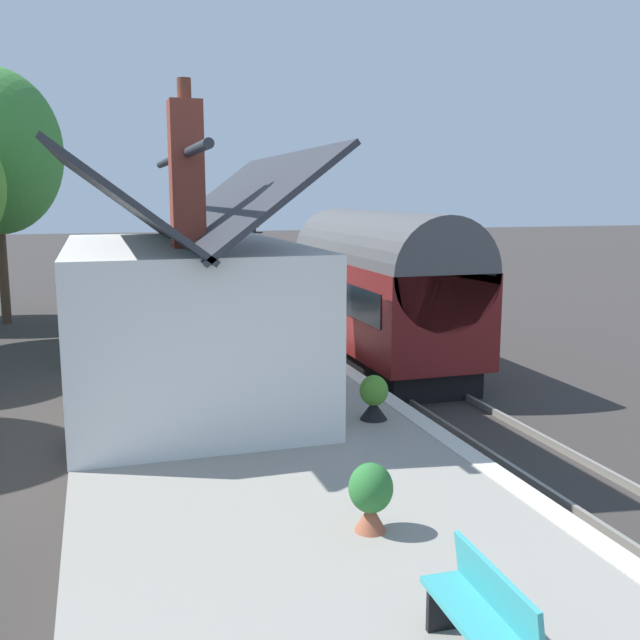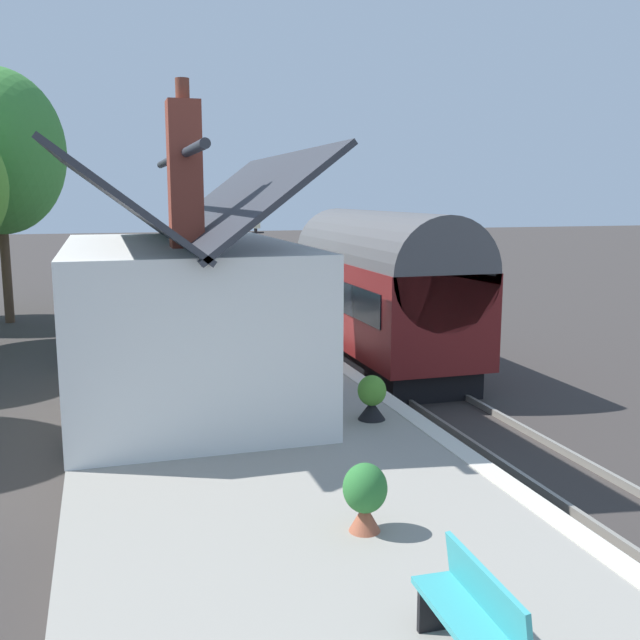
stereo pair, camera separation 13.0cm
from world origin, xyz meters
name	(u,v)px [view 2 (the right image)]	position (x,y,z in m)	size (l,w,h in m)	color
ground_plane	(382,392)	(0.00, 0.00, 0.00)	(160.00, 160.00, 0.00)	#383330
platform	(217,388)	(0.00, 4.03, 0.40)	(32.00, 6.07, 0.81)	gray
platform_edge_coping	(336,362)	(0.00, 1.18, 0.82)	(32.00, 0.36, 0.02)	beige
rail_near	(442,384)	(0.00, -1.62, 0.07)	(52.00, 0.08, 0.14)	gray
rail_far	(389,388)	(0.00, -0.18, 0.07)	(52.00, 0.08, 0.14)	gray
train	(382,289)	(2.40, -0.90, 2.21)	(8.19, 2.73, 4.32)	black
station_building	(182,314)	(-1.83, 4.95, 2.46)	(7.73, 4.51, 5.90)	white
bench_by_lamp	(472,614)	(-11.08, 3.58, 1.28)	(1.41, 0.47, 0.88)	teal
bench_near_building	(189,293)	(9.94, 3.50, 1.28)	(1.42, 0.50, 0.88)	teal
bench_mid_platform	(192,302)	(7.76, 3.64, 1.28)	(1.41, 0.48, 0.88)	teal
bench_platform_end	(214,319)	(4.25, 3.44, 1.28)	(1.41, 0.48, 0.88)	teal
planter_edge_far	(365,495)	(-8.46, 3.57, 1.26)	(0.53, 0.53, 0.83)	#9E5138
planter_by_door	(103,315)	(7.09, 6.46, 1.09)	(0.97, 0.32, 0.59)	teal
planter_corner_building	(262,305)	(6.52, 1.57, 1.27)	(0.57, 0.57, 0.82)	teal
planter_bench_right	(372,398)	(-4.39, 1.94, 1.20)	(0.51, 0.51, 0.81)	black
lamp_post_platform	(256,247)	(5.72, 1.90, 3.20)	(0.32, 0.50, 3.39)	black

